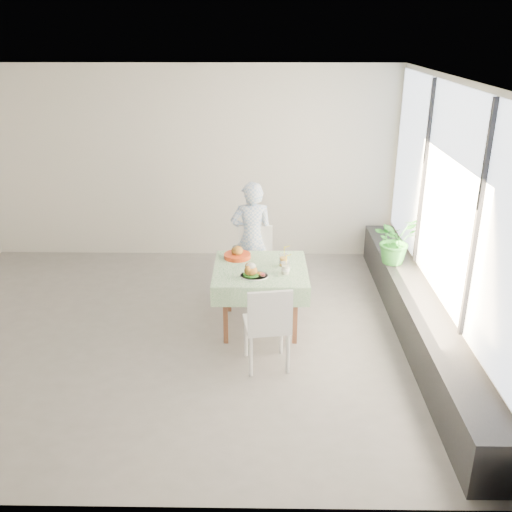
{
  "coord_description": "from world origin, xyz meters",
  "views": [
    {
      "loc": [
        1.08,
        -5.66,
        3.28
      ],
      "look_at": [
        0.99,
        0.27,
        0.86
      ],
      "focal_mm": 40.0,
      "sensor_mm": 36.0,
      "label": 1
    }
  ],
  "objects_px": {
    "diner": "(252,238)",
    "potted_plant": "(395,240)",
    "main_dish": "(252,272)",
    "juice_cup_orange": "(283,261)",
    "cafe_table": "(260,290)",
    "chair_near": "(267,341)",
    "chair_far": "(254,277)"
  },
  "relations": [
    {
      "from": "chair_far",
      "to": "juice_cup_orange",
      "type": "distance_m",
      "value": 0.95
    },
    {
      "from": "chair_far",
      "to": "diner",
      "type": "distance_m",
      "value": 0.5
    },
    {
      "from": "cafe_table",
      "to": "juice_cup_orange",
      "type": "distance_m",
      "value": 0.44
    },
    {
      "from": "chair_far",
      "to": "potted_plant",
      "type": "distance_m",
      "value": 1.82
    },
    {
      "from": "cafe_table",
      "to": "juice_cup_orange",
      "type": "relative_size",
      "value": 3.74
    },
    {
      "from": "diner",
      "to": "cafe_table",
      "type": "bearing_deg",
      "value": 94.94
    },
    {
      "from": "cafe_table",
      "to": "chair_near",
      "type": "relative_size",
      "value": 1.13
    },
    {
      "from": "diner",
      "to": "potted_plant",
      "type": "distance_m",
      "value": 1.79
    },
    {
      "from": "chair_near",
      "to": "juice_cup_orange",
      "type": "relative_size",
      "value": 3.31
    },
    {
      "from": "main_dish",
      "to": "juice_cup_orange",
      "type": "bearing_deg",
      "value": 41.53
    },
    {
      "from": "cafe_table",
      "to": "potted_plant",
      "type": "bearing_deg",
      "value": 24.72
    },
    {
      "from": "potted_plant",
      "to": "main_dish",
      "type": "bearing_deg",
      "value": -149.94
    },
    {
      "from": "main_dish",
      "to": "juice_cup_orange",
      "type": "relative_size",
      "value": 1.11
    },
    {
      "from": "chair_near",
      "to": "diner",
      "type": "bearing_deg",
      "value": 96.02
    },
    {
      "from": "potted_plant",
      "to": "juice_cup_orange",
      "type": "bearing_deg",
      "value": -153.28
    },
    {
      "from": "cafe_table",
      "to": "potted_plant",
      "type": "relative_size",
      "value": 1.75
    },
    {
      "from": "cafe_table",
      "to": "juice_cup_orange",
      "type": "bearing_deg",
      "value": 12.85
    },
    {
      "from": "cafe_table",
      "to": "main_dish",
      "type": "height_order",
      "value": "main_dish"
    },
    {
      "from": "juice_cup_orange",
      "to": "potted_plant",
      "type": "relative_size",
      "value": 0.47
    },
    {
      "from": "cafe_table",
      "to": "potted_plant",
      "type": "height_order",
      "value": "potted_plant"
    },
    {
      "from": "main_dish",
      "to": "potted_plant",
      "type": "relative_size",
      "value": 0.52
    },
    {
      "from": "main_dish",
      "to": "potted_plant",
      "type": "bearing_deg",
      "value": 30.06
    },
    {
      "from": "diner",
      "to": "potted_plant",
      "type": "height_order",
      "value": "diner"
    },
    {
      "from": "juice_cup_orange",
      "to": "potted_plant",
      "type": "xyz_separation_m",
      "value": [
        1.41,
        0.71,
        -0.01
      ]
    },
    {
      "from": "cafe_table",
      "to": "potted_plant",
      "type": "distance_m",
      "value": 1.87
    },
    {
      "from": "chair_near",
      "to": "main_dish",
      "type": "distance_m",
      "value": 0.79
    },
    {
      "from": "diner",
      "to": "main_dish",
      "type": "distance_m",
      "value": 1.21
    },
    {
      "from": "cafe_table",
      "to": "diner",
      "type": "relative_size",
      "value": 0.71
    },
    {
      "from": "diner",
      "to": "main_dish",
      "type": "bearing_deg",
      "value": 89.54
    },
    {
      "from": "diner",
      "to": "juice_cup_orange",
      "type": "height_order",
      "value": "diner"
    },
    {
      "from": "juice_cup_orange",
      "to": "diner",
      "type": "bearing_deg",
      "value": 112.66
    },
    {
      "from": "chair_far",
      "to": "main_dish",
      "type": "distance_m",
      "value": 1.14
    }
  ]
}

